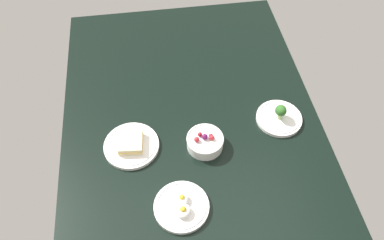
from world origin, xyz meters
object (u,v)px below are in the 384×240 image
plate_eggs (182,206)px  plate_broccoli (279,116)px  plate_sandwich (131,145)px  bowl_berries (205,142)px

plate_eggs → plate_broccoli: bearing=126.5°
plate_sandwich → plate_broccoli: size_ratio=1.15×
bowl_berries → plate_eggs: bearing=-26.6°
bowl_berries → plate_broccoli: plate_broccoli is taller
plate_sandwich → bowl_berries: bowl_berries is taller
plate_eggs → plate_sandwich: bearing=-150.3°
plate_eggs → bowl_berries: bearing=153.4°
bowl_berries → plate_eggs: (23.22, -11.61, -1.40)cm
bowl_berries → plate_eggs: bowl_berries is taller
bowl_berries → plate_eggs: 26.00cm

